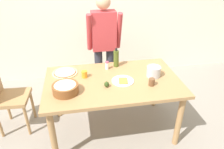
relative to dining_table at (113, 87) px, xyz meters
name	(u,v)px	position (x,y,z in m)	size (l,w,h in m)	color
ground	(113,128)	(0.00, 0.00, -0.67)	(8.00, 8.00, 0.00)	gray
wall_back	(96,6)	(0.00, 1.60, 0.63)	(5.60, 0.10, 2.60)	silver
dining_table	(113,87)	(0.00, 0.00, 0.00)	(1.60, 0.96, 0.76)	#A37A4C
person_cook	(104,43)	(0.01, 0.76, 0.27)	(0.49, 0.25, 1.62)	#2D2D38
chair_wooden_left	(5,94)	(-1.32, 0.26, -0.13)	(0.42, 0.42, 0.95)	#A37A4C
pizza_raw_on_board	(65,73)	(-0.56, 0.27, 0.10)	(0.31, 0.31, 0.02)	beige
plate_with_slice	(123,81)	(0.11, -0.05, 0.10)	(0.26, 0.26, 0.02)	white
popcorn_bowl	(65,88)	(-0.55, -0.17, 0.15)	(0.28, 0.28, 0.11)	brown
olive_oil_bottle	(116,58)	(0.11, 0.35, 0.20)	(0.07, 0.07, 0.26)	#47561E
steel_pot	(154,71)	(0.51, 0.01, 0.16)	(0.17, 0.17, 0.13)	#B7B7BC
cup_orange	(84,74)	(-0.33, 0.13, 0.13)	(0.07, 0.07, 0.09)	orange
cup_small_brown	(152,82)	(0.42, -0.19, 0.13)	(0.07, 0.07, 0.09)	brown
salt_shaker	(107,65)	(-0.02, 0.29, 0.14)	(0.04, 0.04, 0.11)	white
avocado	(107,84)	(-0.09, -0.13, 0.13)	(0.06, 0.06, 0.07)	#2D4219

